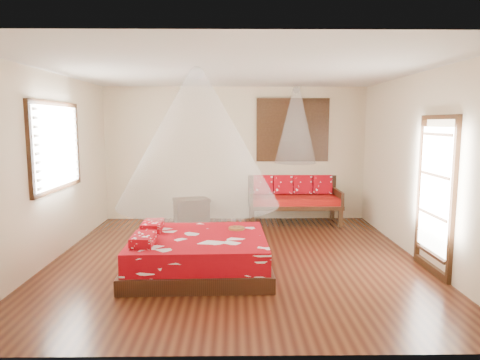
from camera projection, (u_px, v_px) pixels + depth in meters
room at (236, 167)px, 6.33m from camera, size 5.54×5.54×2.84m
bed at (198, 254)px, 5.93m from camera, size 1.97×1.80×0.63m
daybed at (294, 197)px, 8.83m from camera, size 1.87×0.83×0.96m
storage_chest at (191, 210)px, 8.90m from camera, size 0.84×0.72×0.49m
shutter_panel at (293, 130)px, 8.98m from camera, size 1.52×0.06×1.32m
window_left at (57, 146)px, 6.46m from camera, size 0.10×1.74×1.34m
glazed_door at (435, 196)px, 5.82m from camera, size 0.08×1.02×2.16m
wine_tray at (237, 226)px, 6.28m from camera, size 0.24×0.24×0.19m
mosquito_net_main at (198, 138)px, 5.72m from camera, size 2.20×2.20×1.80m
mosquito_net_daybed at (296, 125)px, 8.50m from camera, size 0.82×0.82×1.50m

